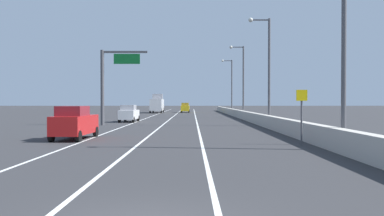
{
  "coord_description": "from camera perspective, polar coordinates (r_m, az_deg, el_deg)",
  "views": [
    {
      "loc": [
        0.95,
        -7.43,
        2.36
      ],
      "look_at": [
        0.94,
        35.7,
        1.68
      ],
      "focal_mm": 38.63,
      "sensor_mm": 36.0,
      "label": 1
    }
  ],
  "objects": [
    {
      "name": "car_red_1",
      "position": [
        26.78,
        -15.89,
        -1.97
      ],
      "size": [
        1.97,
        4.66,
        2.08
      ],
      "color": "red",
      "rests_on": "ground_plane"
    },
    {
      "name": "lane_stripe_center",
      "position": [
        62.54,
        -2.69,
        -1.26
      ],
      "size": [
        0.16,
        130.0,
        0.0
      ],
      "primitive_type": "cube",
      "color": "silver",
      "rests_on": "ground_plane"
    },
    {
      "name": "lamp_post_right_fourth",
      "position": [
        80.0,
        5.36,
        3.49
      ],
      "size": [
        2.14,
        0.44,
        10.44
      ],
      "color": "#4C4C51",
      "rests_on": "ground_plane"
    },
    {
      "name": "ground_plane",
      "position": [
        71.47,
        -0.75,
        -0.99
      ],
      "size": [
        320.0,
        320.0,
        0.0
      ],
      "primitive_type": "plane",
      "color": "#2D2D30"
    },
    {
      "name": "jersey_barrier_right",
      "position": [
        47.96,
        8.26,
        -1.27
      ],
      "size": [
        0.6,
        120.0,
        1.1
      ],
      "primitive_type": "cube",
      "color": "#B2ADA3",
      "rests_on": "ground_plane"
    },
    {
      "name": "overhead_sign_gantry",
      "position": [
        42.01,
        -11.28,
        4.11
      ],
      "size": [
        4.68,
        0.36,
        7.5
      ],
      "color": "#47474C",
      "rests_on": "ground_plane"
    },
    {
      "name": "lamp_post_right_second",
      "position": [
        40.66,
        10.28,
        5.99
      ],
      "size": [
        2.14,
        0.44,
        10.44
      ],
      "color": "#4C4C51",
      "rests_on": "ground_plane"
    },
    {
      "name": "lamp_post_right_near",
      "position": [
        21.52,
        19.62,
        10.52
      ],
      "size": [
        2.14,
        0.44,
        10.44
      ],
      "color": "#4C4C51",
      "rests_on": "ground_plane"
    },
    {
      "name": "lane_stripe_right",
      "position": [
        62.47,
        0.52,
        -1.26
      ],
      "size": [
        0.16,
        130.0,
        0.0
      ],
      "primitive_type": "cube",
      "color": "silver",
      "rests_on": "ground_plane"
    },
    {
      "name": "lane_stripe_left",
      "position": [
        62.8,
        -5.88,
        -1.26
      ],
      "size": [
        0.16,
        130.0,
        0.0
      ],
      "primitive_type": "cube",
      "color": "silver",
      "rests_on": "ground_plane"
    },
    {
      "name": "car_yellow_0",
      "position": [
        88.13,
        -0.93,
        0.04
      ],
      "size": [
        1.85,
        4.39,
        2.09
      ],
      "color": "gold",
      "rests_on": "ground_plane"
    },
    {
      "name": "speed_advisory_sign",
      "position": [
        23.25,
        14.91,
        -0.6
      ],
      "size": [
        0.6,
        0.11,
        3.0
      ],
      "color": "#4C4C51",
      "rests_on": "ground_plane"
    },
    {
      "name": "car_white_2",
      "position": [
        48.23,
        -8.67,
        -0.75
      ],
      "size": [
        1.86,
        4.55,
        1.97
      ],
      "color": "white",
      "rests_on": "ground_plane"
    },
    {
      "name": "lamp_post_right_third",
      "position": [
        60.25,
        6.89,
        4.33
      ],
      "size": [
        2.14,
        0.44,
        10.44
      ],
      "color": "#4C4C51",
      "rests_on": "ground_plane"
    },
    {
      "name": "box_truck",
      "position": [
        86.46,
        -4.82,
        0.53
      ],
      "size": [
        2.5,
        8.08,
        3.97
      ],
      "color": "silver",
      "rests_on": "ground_plane"
    }
  ]
}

